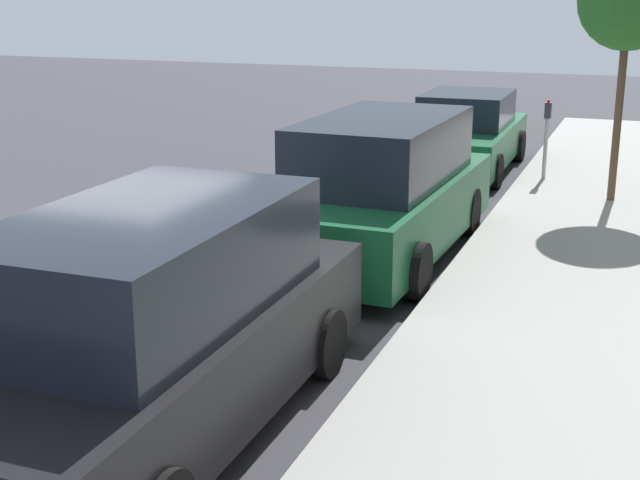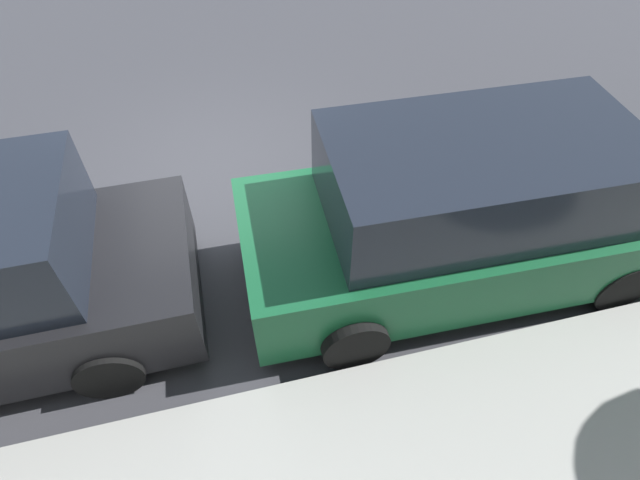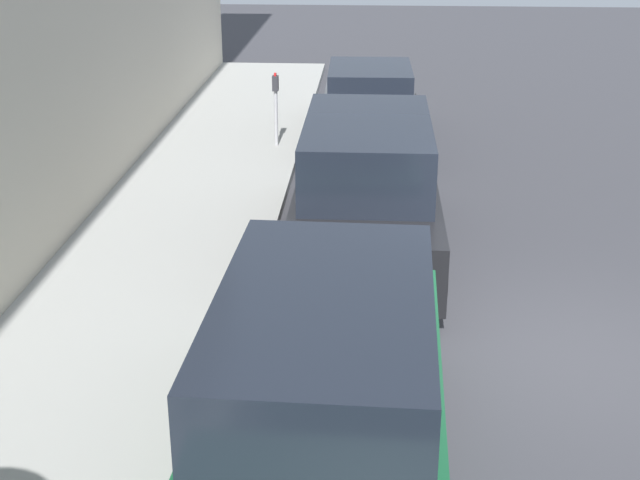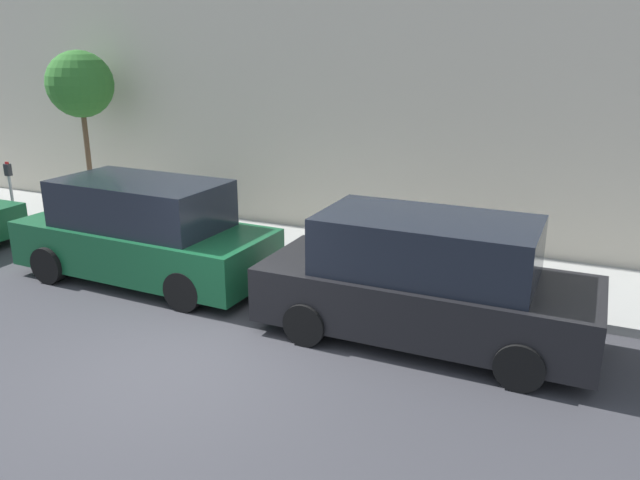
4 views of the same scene
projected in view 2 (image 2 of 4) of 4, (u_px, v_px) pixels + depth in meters
ground_plane at (216, 174)px, 7.23m from camera, size 60.00×60.00×0.00m
parked_minivan_third at (468, 214)px, 5.38m from camera, size 2.04×4.95×1.90m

